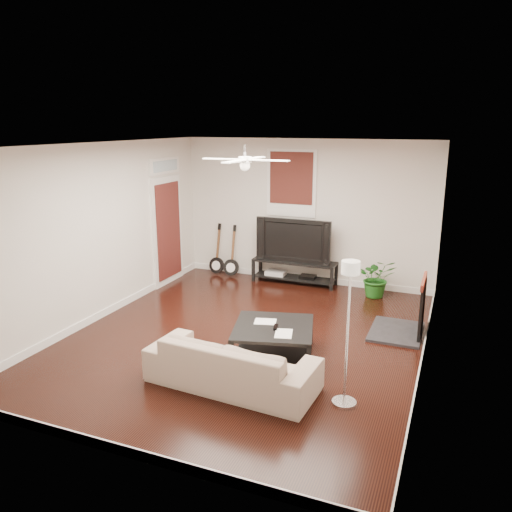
{
  "coord_description": "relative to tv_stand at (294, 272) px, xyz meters",
  "views": [
    {
      "loc": [
        2.75,
        -6.4,
        3.09
      ],
      "look_at": [
        0.0,
        0.4,
        1.15
      ],
      "focal_mm": 35.54,
      "sensor_mm": 36.0,
      "label": 1
    }
  ],
  "objects": [
    {
      "name": "sofa",
      "position": [
        0.55,
        -4.16,
        0.07
      ],
      "size": [
        2.12,
        0.95,
        0.6
      ],
      "primitive_type": "imported",
      "rotation": [
        0.0,
        0.0,
        3.07
      ],
      "color": "#BBA78C",
      "rests_on": "floor"
    },
    {
      "name": "fireplace",
      "position": [
        2.34,
        -1.78,
        0.23
      ],
      "size": [
        0.8,
        1.1,
        0.92
      ],
      "primitive_type": "cube",
      "color": "black",
      "rests_on": "floor"
    },
    {
      "name": "tv_stand",
      "position": [
        0.0,
        0.0,
        0.0
      ],
      "size": [
        1.66,
        0.44,
        0.46
      ],
      "primitive_type": "cube",
      "color": "black",
      "rests_on": "floor"
    },
    {
      "name": "tv",
      "position": [
        0.0,
        0.02,
        0.66
      ],
      "size": [
        1.48,
        0.19,
        0.85
      ],
      "primitive_type": "imported",
      "color": "black",
      "rests_on": "tv_stand"
    },
    {
      "name": "ceiling_fan",
      "position": [
        0.14,
        -2.78,
        2.37
      ],
      "size": [
        1.24,
        1.24,
        0.32
      ],
      "primitive_type": null,
      "color": "white",
      "rests_on": "ceiling"
    },
    {
      "name": "window_back",
      "position": [
        -0.16,
        0.19,
        1.72
      ],
      "size": [
        1.0,
        0.06,
        1.3
      ],
      "primitive_type": "cube",
      "color": "#3E1811",
      "rests_on": "wall_back"
    },
    {
      "name": "door_left",
      "position": [
        -2.32,
        -0.88,
        1.02
      ],
      "size": [
        0.08,
        1.0,
        2.5
      ],
      "primitive_type": "cube",
      "color": "white",
      "rests_on": "wall_left"
    },
    {
      "name": "potted_plant",
      "position": [
        1.64,
        -0.22,
        0.13
      ],
      "size": [
        0.8,
        0.75,
        0.72
      ],
      "primitive_type": "imported",
      "rotation": [
        0.0,
        0.0,
        0.33
      ],
      "color": "#1D5F1B",
      "rests_on": "floor"
    },
    {
      "name": "guitar_right",
      "position": [
        -1.35,
        -0.06,
        0.3
      ],
      "size": [
        0.34,
        0.25,
        1.07
      ],
      "primitive_type": null,
      "rotation": [
        0.0,
        0.0,
        0.06
      ],
      "color": "black",
      "rests_on": "floor"
    },
    {
      "name": "guitar_left",
      "position": [
        -1.7,
        -0.03,
        0.3
      ],
      "size": [
        0.34,
        0.25,
        1.07
      ],
      "primitive_type": null,
      "rotation": [
        0.0,
        0.0,
        -0.04
      ],
      "color": "black",
      "rests_on": "floor"
    },
    {
      "name": "coffee_table",
      "position": [
        0.74,
        -3.22,
        -0.01
      ],
      "size": [
        1.28,
        1.28,
        0.44
      ],
      "primitive_type": "cube",
      "rotation": [
        0.0,
        0.0,
        0.25
      ],
      "color": "black",
      "rests_on": "floor"
    },
    {
      "name": "floor_lamp",
      "position": [
        1.9,
        -4.06,
        0.61
      ],
      "size": [
        0.3,
        0.3,
        1.69
      ],
      "primitive_type": null,
      "rotation": [
        0.0,
        0.0,
        -0.07
      ],
      "color": "silver",
      "rests_on": "floor"
    },
    {
      "name": "room",
      "position": [
        0.14,
        -2.78,
        1.17
      ],
      "size": [
        5.01,
        6.01,
        2.81
      ],
      "color": "black",
      "rests_on": "ground"
    },
    {
      "name": "brick_accent",
      "position": [
        2.63,
        -1.78,
        1.17
      ],
      "size": [
        0.02,
        2.2,
        2.8
      ],
      "primitive_type": "cube",
      "color": "#A64335",
      "rests_on": "floor"
    }
  ]
}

